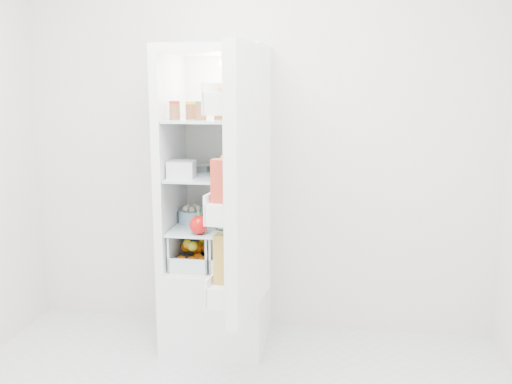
% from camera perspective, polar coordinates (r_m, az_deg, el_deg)
% --- Properties ---
extents(room_walls, '(3.02, 3.02, 2.61)m').
position_cam_1_polar(room_walls, '(2.14, -6.01, 10.83)').
color(room_walls, silver).
rests_on(room_walls, ground).
extents(refrigerator, '(0.60, 0.60, 1.80)m').
position_cam_1_polar(refrigerator, '(3.52, -3.75, -4.40)').
color(refrigerator, white).
rests_on(refrigerator, ground).
extents(shelf_low, '(0.49, 0.53, 0.01)m').
position_cam_1_polar(shelf_low, '(3.44, -3.99, -3.47)').
color(shelf_low, silver).
rests_on(shelf_low, refrigerator).
extents(shelf_mid, '(0.49, 0.53, 0.02)m').
position_cam_1_polar(shelf_mid, '(3.38, -4.06, 1.63)').
color(shelf_mid, silver).
rests_on(shelf_mid, refrigerator).
extents(shelf_top, '(0.49, 0.53, 0.02)m').
position_cam_1_polar(shelf_top, '(3.34, -4.13, 7.22)').
color(shelf_top, silver).
rests_on(shelf_top, refrigerator).
extents(crisper_left, '(0.23, 0.46, 0.22)m').
position_cam_1_polar(crisper_left, '(3.51, -5.92, -5.44)').
color(crisper_left, silver).
rests_on(crisper_left, refrigerator).
extents(crisper_right, '(0.23, 0.46, 0.22)m').
position_cam_1_polar(crisper_right, '(3.45, -1.97, -5.64)').
color(crisper_right, silver).
rests_on(crisper_right, refrigerator).
extents(condiment_jars, '(0.38, 0.16, 0.08)m').
position_cam_1_polar(condiment_jars, '(3.24, -5.30, 7.97)').
color(condiment_jars, '#B21919').
rests_on(condiment_jars, shelf_top).
extents(squeeze_bottle, '(0.06, 0.06, 0.17)m').
position_cam_1_polar(squeeze_bottle, '(3.36, -0.83, 8.81)').
color(squeeze_bottle, white).
rests_on(squeeze_bottle, shelf_top).
extents(tub_white, '(0.16, 0.16, 0.10)m').
position_cam_1_polar(tub_white, '(3.29, -7.46, 2.28)').
color(tub_white, silver).
rests_on(tub_white, shelf_mid).
extents(tub_cream, '(0.13, 0.13, 0.07)m').
position_cam_1_polar(tub_cream, '(3.35, -3.37, 2.31)').
color(tub_cream, white).
rests_on(tub_cream, shelf_mid).
extents(tin_red, '(0.11, 0.11, 0.06)m').
position_cam_1_polar(tin_red, '(3.24, -1.81, 1.96)').
color(tin_red, red).
rests_on(tin_red, shelf_mid).
extents(foil_tray, '(0.18, 0.15, 0.04)m').
position_cam_1_polar(foil_tray, '(3.50, -5.74, 2.39)').
color(foil_tray, silver).
rests_on(foil_tray, shelf_mid).
extents(tub_green, '(0.12, 0.14, 0.07)m').
position_cam_1_polar(tub_green, '(3.49, -3.21, 2.64)').
color(tub_green, '#3D8857').
rests_on(tub_green, shelf_mid).
extents(red_cabbage, '(0.18, 0.18, 0.18)m').
position_cam_1_polar(red_cabbage, '(3.50, -1.20, -1.61)').
color(red_cabbage, '#551D56').
rests_on(red_cabbage, shelf_low).
extents(bell_pepper, '(0.11, 0.11, 0.11)m').
position_cam_1_polar(bell_pepper, '(3.24, -5.73, -3.31)').
color(bell_pepper, red).
rests_on(bell_pepper, shelf_low).
extents(mushroom_bowl, '(0.20, 0.20, 0.08)m').
position_cam_1_polar(mushroom_bowl, '(3.52, -6.44, -2.44)').
color(mushroom_bowl, '#87ADC9').
rests_on(mushroom_bowl, shelf_low).
extents(salad_bag, '(0.12, 0.12, 0.12)m').
position_cam_1_polar(salad_bag, '(3.32, -3.34, -2.78)').
color(salad_bag, '#B8CA98').
rests_on(salad_bag, shelf_low).
extents(citrus_pile, '(0.20, 0.31, 0.16)m').
position_cam_1_polar(citrus_pile, '(3.49, -5.97, -6.01)').
color(citrus_pile, orange).
rests_on(citrus_pile, refrigerator).
extents(veg_pile, '(0.16, 0.30, 0.10)m').
position_cam_1_polar(veg_pile, '(3.46, -1.88, -6.40)').
color(veg_pile, '#184918').
rests_on(veg_pile, refrigerator).
extents(fridge_door, '(0.23, 0.60, 1.30)m').
position_cam_1_polar(fridge_door, '(2.77, -1.27, 0.50)').
color(fridge_door, white).
rests_on(fridge_door, refrigerator).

